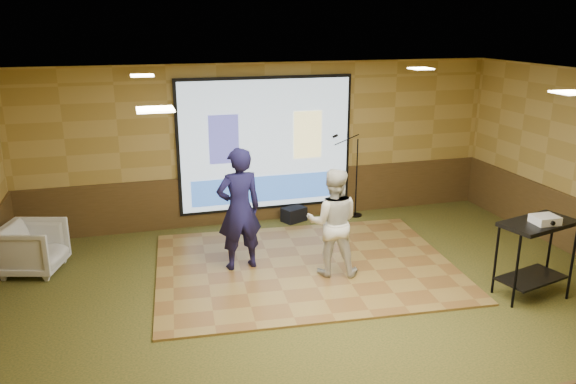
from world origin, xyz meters
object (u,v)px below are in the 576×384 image
object	(u,v)px
projector_screen	(266,146)
dance_floor	(305,266)
mic_stand	(353,192)
banquet_chair	(33,248)
duffel_bag	(294,214)
av_table	(536,242)
player_right	(333,222)
player_left	(239,209)
projector	(545,220)

from	to	relation	value
projector_screen	dance_floor	size ratio (longest dim) A/B	0.72
mic_stand	banquet_chair	distance (m)	5.79
mic_stand	duffel_bag	world-z (taller)	mic_stand
dance_floor	duffel_bag	size ratio (longest dim) A/B	10.45
projector_screen	av_table	world-z (taller)	projector_screen
dance_floor	projector_screen	bearing A→B (deg)	91.41
player_right	player_left	bearing A→B (deg)	-5.41
projector_screen	banquet_chair	xyz separation A→B (m)	(-4.00, -1.27, -1.09)
mic_stand	banquet_chair	size ratio (longest dim) A/B	1.96
player_left	projector	size ratio (longest dim) A/B	5.79
projector_screen	dance_floor	distance (m)	2.70
player_right	mic_stand	world-z (taller)	mic_stand
player_left	projector	distance (m)	4.30
av_table	mic_stand	bearing A→B (deg)	106.09
player_right	banquet_chair	distance (m)	4.59
projector	banquet_chair	size ratio (longest dim) A/B	0.38
mic_stand	duffel_bag	xyz separation A→B (m)	(-1.21, 0.03, -0.36)
duffel_bag	mic_stand	bearing A→B (deg)	-1.32
dance_floor	av_table	world-z (taller)	av_table
dance_floor	duffel_bag	distance (m)	2.13
player_right	banquet_chair	bearing A→B (deg)	1.71
projector_screen	duffel_bag	xyz separation A→B (m)	(0.49, -0.19, -1.34)
player_left	banquet_chair	size ratio (longest dim) A/B	2.23
projector	duffel_bag	size ratio (longest dim) A/B	0.75
duffel_bag	dance_floor	bearing A→B (deg)	-101.70
projector_screen	projector	size ratio (longest dim) A/B	10.10
projector_screen	player_left	size ratio (longest dim) A/B	1.74
projector_screen	banquet_chair	distance (m)	4.34
projector	duffel_bag	distance (m)	4.70
banquet_chair	duffel_bag	world-z (taller)	banquet_chair
av_table	duffel_bag	bearing A→B (deg)	120.92
banquet_chair	duffel_bag	bearing A→B (deg)	-59.89
projector_screen	player_right	size ratio (longest dim) A/B	2.02
projector	mic_stand	bearing A→B (deg)	107.27
projector	banquet_chair	distance (m)	7.44
player_right	av_table	world-z (taller)	player_right
player_left	duffel_bag	xyz separation A→B (m)	(1.42, 1.87, -0.85)
projector_screen	dance_floor	bearing A→B (deg)	-88.59
player_left	av_table	world-z (taller)	player_left
projector	banquet_chair	bearing A→B (deg)	158.50
duffel_bag	banquet_chair	bearing A→B (deg)	-166.38
projector	player_left	bearing A→B (deg)	152.26
player_left	av_table	size ratio (longest dim) A/B	1.71
projector	duffel_bag	bearing A→B (deg)	121.83
duffel_bag	projector_screen	bearing A→B (deg)	159.05
player_left	dance_floor	bearing A→B (deg)	160.25
mic_stand	player_right	bearing A→B (deg)	-104.80
av_table	projector	bearing A→B (deg)	-77.50
projector_screen	av_table	xyz separation A→B (m)	(2.80, -4.05, -0.67)
player_right	projector	bearing A→B (deg)	168.01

